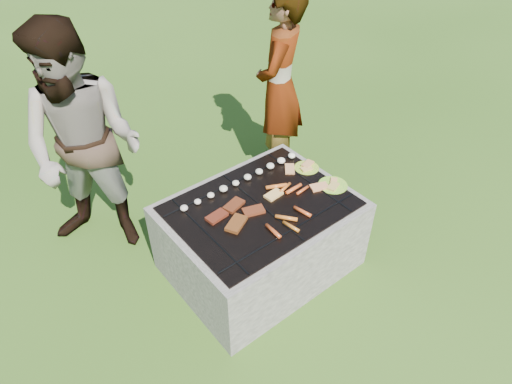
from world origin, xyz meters
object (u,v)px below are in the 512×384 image
at_px(plate_near, 333,185).
at_px(bystander, 85,148).
at_px(fire_pit, 260,239).
at_px(plate_far, 307,168).
at_px(cook, 280,88).

height_order(plate_near, bystander, bystander).
relative_size(fire_pit, plate_far, 5.48).
bearing_deg(fire_pit, bystander, 128.04).
xyz_separation_m(plate_far, bystander, (-1.35, 0.89, 0.29)).
relative_size(plate_far, cook, 0.14).
relative_size(fire_pit, plate_near, 4.72).
xyz_separation_m(plate_near, cook, (0.38, 1.05, 0.26)).
distance_m(plate_near, cook, 1.15).
distance_m(plate_near, bystander, 1.81).
height_order(fire_pit, cook, cook).
height_order(plate_near, cook, cook).
height_order(plate_far, cook, cook).
relative_size(fire_pit, bystander, 0.72).
xyz_separation_m(plate_far, plate_near, (-0.00, -0.28, -0.00)).
bearing_deg(plate_far, bystander, 146.74).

